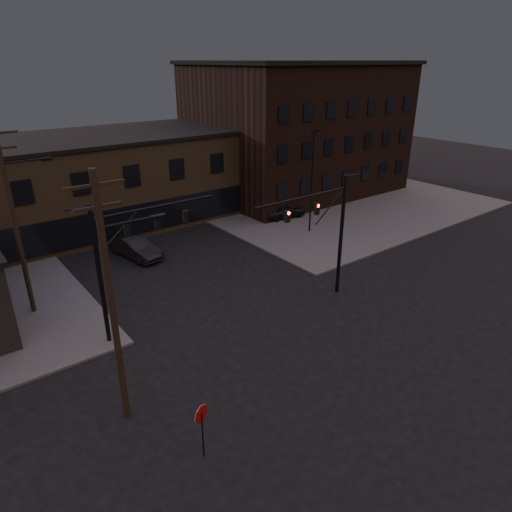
% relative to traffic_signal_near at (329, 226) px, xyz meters
% --- Properties ---
extents(ground, '(140.00, 140.00, 0.00)m').
position_rel_traffic_signal_near_xyz_m(ground, '(-5.36, -4.50, -4.93)').
color(ground, black).
rests_on(ground, ground).
extents(sidewalk_ne, '(30.00, 30.00, 0.15)m').
position_rel_traffic_signal_near_xyz_m(sidewalk_ne, '(16.64, 17.50, -4.86)').
color(sidewalk_ne, '#474744').
rests_on(sidewalk_ne, ground).
extents(building_row, '(40.00, 12.00, 8.00)m').
position_rel_traffic_signal_near_xyz_m(building_row, '(-5.36, 23.50, -0.93)').
color(building_row, brown).
rests_on(building_row, ground).
extents(building_right, '(22.00, 16.00, 14.00)m').
position_rel_traffic_signal_near_xyz_m(building_right, '(16.64, 21.50, 2.07)').
color(building_right, black).
rests_on(building_right, ground).
extents(traffic_signal_near, '(7.12, 0.24, 8.00)m').
position_rel_traffic_signal_near_xyz_m(traffic_signal_near, '(0.00, 0.00, 0.00)').
color(traffic_signal_near, black).
rests_on(traffic_signal_near, ground).
extents(traffic_signal_far, '(7.12, 0.24, 8.00)m').
position_rel_traffic_signal_near_xyz_m(traffic_signal_far, '(-12.07, 3.50, 0.08)').
color(traffic_signal_far, black).
rests_on(traffic_signal_far, ground).
extents(stop_sign, '(0.72, 0.33, 2.48)m').
position_rel_traffic_signal_near_xyz_m(stop_sign, '(-13.36, -6.49, -3.09)').
color(stop_sign, black).
rests_on(stop_sign, ground).
extents(utility_pole_near, '(3.70, 0.28, 11.00)m').
position_rel_traffic_signal_near_xyz_m(utility_pole_near, '(-14.79, -2.50, 0.94)').
color(utility_pole_near, black).
rests_on(utility_pole_near, ground).
extents(utility_pole_mid, '(3.70, 0.28, 11.50)m').
position_rel_traffic_signal_near_xyz_m(utility_pole_mid, '(-15.79, 9.50, 1.19)').
color(utility_pole_mid, black).
rests_on(utility_pole_mid, ground).
extents(lot_light_a, '(1.50, 0.28, 9.14)m').
position_rel_traffic_signal_near_xyz_m(lot_light_a, '(7.64, 9.50, 0.58)').
color(lot_light_a, black).
rests_on(lot_light_a, ground).
extents(lot_light_b, '(1.50, 0.28, 9.14)m').
position_rel_traffic_signal_near_xyz_m(lot_light_b, '(13.64, 14.50, 0.58)').
color(lot_light_b, black).
rests_on(lot_light_b, ground).
extents(parked_car_lot_a, '(4.64, 2.39, 1.51)m').
position_rel_traffic_signal_near_xyz_m(parked_car_lot_a, '(8.24, 13.84, -4.03)').
color(parked_car_lot_a, black).
rests_on(parked_car_lot_a, sidewalk_ne).
extents(parked_car_lot_b, '(5.05, 2.37, 1.43)m').
position_rel_traffic_signal_near_xyz_m(parked_car_lot_b, '(7.59, 20.07, -4.07)').
color(parked_car_lot_b, silver).
rests_on(parked_car_lot_b, sidewalk_ne).
extents(car_crossing, '(2.68, 5.28, 1.66)m').
position_rel_traffic_signal_near_xyz_m(car_crossing, '(-7.20, 13.82, -4.10)').
color(car_crossing, black).
rests_on(car_crossing, ground).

